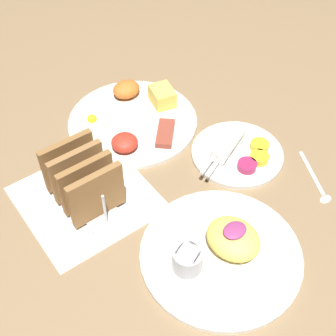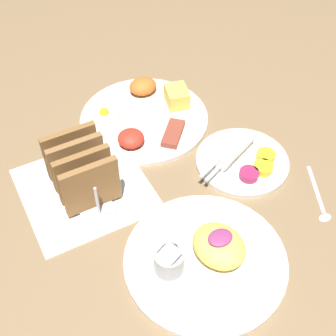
% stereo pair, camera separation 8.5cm
% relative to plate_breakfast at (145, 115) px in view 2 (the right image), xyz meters
% --- Properties ---
extents(ground_plane, '(3.00, 3.00, 0.00)m').
position_rel_plate_breakfast_xyz_m(ground_plane, '(-0.01, -0.18, -0.01)').
color(ground_plane, brown).
extents(napkin_flat, '(0.22, 0.22, 0.00)m').
position_rel_plate_breakfast_xyz_m(napkin_flat, '(-0.18, -0.12, -0.01)').
color(napkin_flat, white).
rests_on(napkin_flat, ground_plane).
extents(plate_breakfast, '(0.27, 0.27, 0.05)m').
position_rel_plate_breakfast_xyz_m(plate_breakfast, '(0.00, 0.00, 0.00)').
color(plate_breakfast, silver).
rests_on(plate_breakfast, ground_plane).
extents(plate_condiments, '(0.19, 0.18, 0.04)m').
position_rel_plate_breakfast_xyz_m(plate_condiments, '(0.11, -0.20, -0.00)').
color(plate_condiments, silver).
rests_on(plate_condiments, ground_plane).
extents(plate_foreground, '(0.26, 0.26, 0.06)m').
position_rel_plate_breakfast_xyz_m(plate_foreground, '(-0.07, -0.35, 0.00)').
color(plate_foreground, silver).
rests_on(plate_foreground, ground_plane).
extents(toast_rack, '(0.10, 0.15, 0.10)m').
position_rel_plate_breakfast_xyz_m(toast_rack, '(-0.18, -0.12, 0.04)').
color(toast_rack, '#B7B7BC').
rests_on(toast_rack, ground_plane).
extents(teaspoon, '(0.07, 0.12, 0.01)m').
position_rel_plate_breakfast_xyz_m(teaspoon, '(0.18, -0.35, -0.01)').
color(teaspoon, silver).
rests_on(teaspoon, ground_plane).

